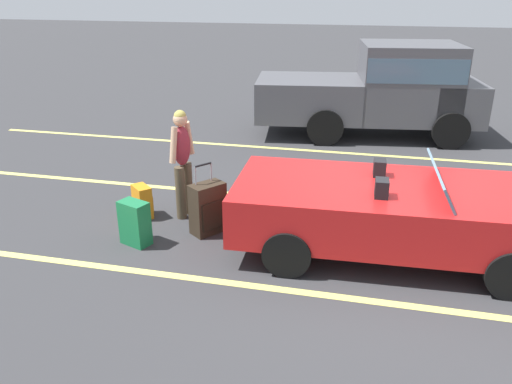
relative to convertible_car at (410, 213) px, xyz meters
name	(u,v)px	position (x,y,z in m)	size (l,w,h in m)	color
ground_plane	(389,252)	(-0.21, -0.01, -0.59)	(80.00, 80.00, 0.00)	#333335
lot_line_near	(390,304)	(-0.21, -1.23, -0.59)	(18.00, 0.12, 0.01)	#EAE066
lot_line_mid	(388,208)	(-0.21, 1.47, -0.59)	(18.00, 0.12, 0.01)	#EAE066
lot_line_far	(387,156)	(-0.21, 4.17, -0.59)	(18.00, 0.12, 0.01)	#EAE066
convertible_car	(410,213)	(0.00, 0.00, 0.00)	(4.21, 1.96, 1.24)	red
suitcase_large_black	(208,208)	(-2.74, 0.01, -0.22)	(0.51, 0.55, 1.02)	#2D2319
suitcase_medium_bright	(135,223)	(-3.60, -0.55, -0.28)	(0.46, 0.37, 0.62)	#19723F
suitcase_small_carryon	(143,202)	(-3.88, 0.29, -0.34)	(0.39, 0.38, 0.50)	orange
traveler_person	(182,158)	(-3.27, 0.48, 0.34)	(0.28, 0.61, 1.65)	#4C3F2D
parked_pickup_truck_near	(385,88)	(-0.34, 5.77, 0.52)	(5.21, 2.58, 2.10)	#4C4C51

